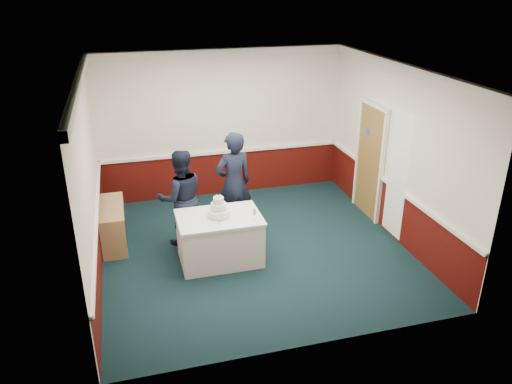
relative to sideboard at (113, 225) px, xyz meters
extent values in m
plane|color=black|center=(2.28, -0.84, -0.35)|extent=(5.00, 5.00, 0.00)
cube|color=silver|center=(2.28, 1.63, 1.15)|extent=(5.00, 0.05, 3.00)
cube|color=silver|center=(-0.20, -0.84, 1.15)|extent=(0.05, 5.00, 3.00)
cube|color=silver|center=(4.75, -0.84, 1.15)|extent=(0.05, 5.00, 3.00)
cube|color=white|center=(2.28, -0.84, 2.62)|extent=(5.00, 5.00, 0.05)
cube|color=#450D09|center=(2.28, 1.64, 0.10)|extent=(5.00, 0.02, 0.90)
cube|color=white|center=(2.28, 1.63, 0.57)|extent=(4.98, 0.05, 0.06)
cube|color=white|center=(2.28, 1.62, 2.58)|extent=(5.00, 0.08, 0.12)
cube|color=olive|center=(4.74, -0.04, 0.70)|extent=(0.05, 0.90, 2.10)
cube|color=#234799|center=(4.71, 0.11, 1.27)|extent=(0.01, 0.12, 0.12)
cube|color=white|center=(4.70, -1.09, 0.85)|extent=(0.02, 0.60, 2.20)
cube|color=#9D7C4C|center=(0.00, 0.00, 0.00)|extent=(0.40, 1.20, 0.70)
cube|color=black|center=(0.20, 0.00, 0.05)|extent=(0.01, 1.00, 0.50)
cube|color=white|center=(1.65, -1.03, 0.03)|extent=(1.28, 0.88, 0.76)
cube|color=white|center=(1.65, -1.03, 0.42)|extent=(1.32, 0.92, 0.04)
cylinder|color=white|center=(1.65, -1.03, 0.50)|extent=(0.34, 0.34, 0.12)
cylinder|color=#B2B4BD|center=(1.65, -1.03, 0.45)|extent=(0.35, 0.35, 0.03)
cylinder|color=white|center=(1.65, -1.03, 0.61)|extent=(0.24, 0.24, 0.11)
cylinder|color=#B2B4BD|center=(1.65, -1.03, 0.57)|extent=(0.25, 0.25, 0.02)
cylinder|color=white|center=(1.65, -1.03, 0.72)|extent=(0.16, 0.16, 0.10)
cylinder|color=#B2B4BD|center=(1.65, -1.03, 0.68)|extent=(0.17, 0.17, 0.02)
sphere|color=#EDE5C9|center=(1.65, -1.03, 0.79)|extent=(0.03, 0.03, 0.03)
sphere|color=#EDE5C9|center=(1.68, -1.02, 0.79)|extent=(0.03, 0.03, 0.03)
sphere|color=#EDE5C9|center=(1.63, -1.01, 0.79)|extent=(0.03, 0.03, 0.03)
sphere|color=#EDE5C9|center=(1.67, -1.05, 0.79)|extent=(0.03, 0.03, 0.03)
sphere|color=#EDE5C9|center=(1.62, -1.04, 0.79)|extent=(0.03, 0.03, 0.03)
cube|color=silver|center=(1.62, -1.23, 0.44)|extent=(0.08, 0.21, 0.00)
cylinder|color=silver|center=(2.15, -1.31, 0.44)|extent=(0.05, 0.05, 0.01)
cylinder|color=silver|center=(2.15, -1.31, 0.49)|extent=(0.01, 0.01, 0.09)
cylinder|color=silver|center=(2.15, -1.31, 0.59)|extent=(0.04, 0.04, 0.11)
imported|color=black|center=(1.15, -0.28, 0.49)|extent=(0.87, 0.71, 1.68)
imported|color=black|center=(2.09, -0.12, 0.58)|extent=(0.76, 0.58, 1.87)
camera|label=1|loc=(0.36, -7.97, 3.93)|focal=35.00mm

